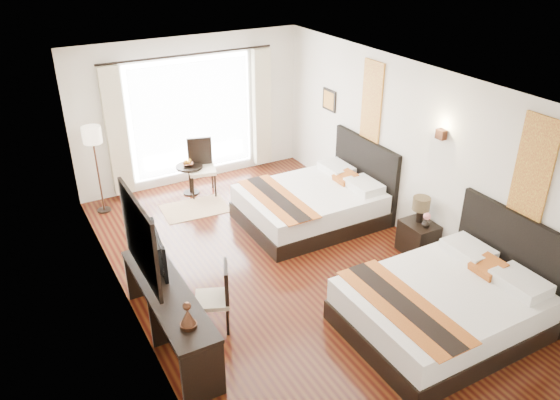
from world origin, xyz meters
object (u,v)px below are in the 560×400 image
bed_far (315,203)px  floor_lamp (93,141)px  desk_chair (215,309)px  window_chair (202,178)px  bed_near (447,304)px  table_lamp (421,206)px  console_desk (170,316)px  fruit_bowl (188,164)px  nightstand (418,238)px  television (152,251)px  vase (426,224)px  side_table (190,180)px

bed_far → floor_lamp: bearing=145.8°
desk_chair → floor_lamp: floor_lamp is taller
desk_chair → window_chair: 3.88m
bed_near → table_lamp: (0.92, 1.56, 0.44)m
window_chair → console_desk: bearing=-12.4°
desk_chair → fruit_bowl: bearing=-83.2°
fruit_bowl → desk_chair: bearing=-106.1°
table_lamp → fruit_bowl: (-2.38, 3.61, -0.19)m
console_desk → fruit_bowl: size_ratio=10.23×
window_chair → table_lamp: bearing=46.5°
nightstand → fruit_bowl: fruit_bowl is taller
bed_near → console_desk: 3.43m
television → window_chair: television is taller
table_lamp → desk_chair: 3.50m
vase → console_desk: console_desk is taller
bed_near → console_desk: bearing=155.4°
bed_far → vase: (0.84, -1.78, 0.23)m
nightstand → desk_chair: (-3.43, -0.09, 0.02)m
fruit_bowl → table_lamp: bearing=-56.6°
television → side_table: 3.66m
bed_far → nightstand: bearing=-62.8°
television → fruit_bowl: size_ratio=3.90×
bed_near → side_table: 5.37m
bed_near → table_lamp: 1.87m
console_desk → floor_lamp: floor_lamp is taller
desk_chair → floor_lamp: (-0.51, 3.84, 1.05)m
floor_lamp → side_table: 1.93m
desk_chair → window_chair: (1.31, 3.65, 0.04)m
bed_far → table_lamp: bearing=-61.0°
nightstand → side_table: size_ratio=0.95×
nightstand → floor_lamp: (-3.94, 3.75, 1.07)m
vase → bed_far: bearing=115.3°
floor_lamp → vase: bearing=-44.6°
vase → table_lamp: bearing=77.8°
television → floor_lamp: bearing=6.8°
bed_far → nightstand: (0.85, -1.65, -0.07)m
bed_near → window_chair: size_ratio=2.26×
table_lamp → window_chair: bearing=121.6°
side_table → fruit_bowl: size_ratio=2.64×
bed_near → bed_far: (0.04, 3.15, -0.01)m
side_table → window_chair: (0.21, -0.10, 0.03)m
vase → console_desk: bearing=179.2°
bed_near → floor_lamp: floor_lamp is taller
window_chair → television: bearing=-16.2°
console_desk → window_chair: 4.10m
bed_far → side_table: bed_far is taller
table_lamp → television: (-4.02, 0.41, 0.21)m
floor_lamp → fruit_bowl: bearing=-3.0°
television → fruit_bowl: television is taller
bed_near → floor_lamp: (-3.06, 5.26, 0.99)m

